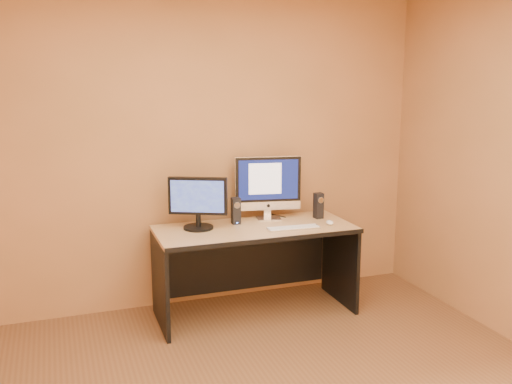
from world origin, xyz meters
The scene contains 10 objects.
walls centered at (0.00, 0.00, 1.30)m, with size 4.00×4.00×2.60m, color #A66E43, non-canonical shape.
desk centered at (0.39, 1.56, 0.36)m, with size 1.57×0.69×0.73m, color tan, non-canonical shape.
imac centered at (0.59, 1.78, 1.00)m, with size 0.56×0.21×0.54m, color silver, non-canonical shape.
second_monitor centered at (-0.04, 1.67, 0.93)m, with size 0.47×0.24×0.41m, color black, non-canonical shape.
speaker_left centered at (0.28, 1.71, 0.84)m, with size 0.07×0.07×0.22m, color black, non-canonical shape.
speaker_right centered at (1.00, 1.66, 0.84)m, with size 0.07×0.07×0.22m, color black, non-canonical shape.
keyboard centered at (0.66, 1.41, 0.74)m, with size 0.42×0.11×0.02m, color silver.
mouse centered at (0.99, 1.43, 0.74)m, with size 0.06×0.10×0.04m, color white.
cable_a centered at (0.69, 1.86, 0.73)m, with size 0.01×0.01×0.22m, color black.
cable_b centered at (0.62, 1.83, 0.73)m, with size 0.01×0.01×0.18m, color black.
Camera 1 is at (-1.09, -2.57, 1.91)m, focal length 40.00 mm.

